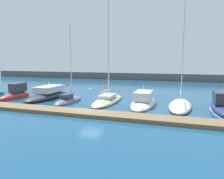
% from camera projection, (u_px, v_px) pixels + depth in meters
% --- Properties ---
extents(ground_plane, '(120.00, 120.00, 0.00)m').
position_uv_depth(ground_plane, '(91.00, 111.00, 23.26)').
color(ground_plane, navy).
extents(dock_pier, '(45.14, 2.38, 0.38)m').
position_uv_depth(dock_pier, '(85.00, 113.00, 21.81)').
color(dock_pier, brown).
rests_on(dock_pier, ground_plane).
extents(breakwater_seawall, '(108.00, 3.40, 2.05)m').
position_uv_depth(breakwater_seawall, '(147.00, 76.00, 61.71)').
color(breakwater_seawall, '#5B5651').
rests_on(breakwater_seawall, ground_plane).
extents(motorboat_red_second, '(1.92, 6.25, 3.22)m').
position_uv_depth(motorboat_red_second, '(16.00, 94.00, 31.51)').
color(motorboat_red_second, '#B72D28').
rests_on(motorboat_red_second, ground_plane).
extents(motorboat_charcoal_third, '(3.33, 9.96, 2.70)m').
position_uv_depth(motorboat_charcoal_third, '(48.00, 94.00, 31.65)').
color(motorboat_charcoal_third, '#2D2D33').
rests_on(motorboat_charcoal_third, ground_plane).
extents(sailboat_slate_fourth, '(2.05, 6.35, 11.15)m').
position_uv_depth(sailboat_slate_fourth, '(68.00, 100.00, 28.39)').
color(sailboat_slate_fourth, slate).
rests_on(sailboat_slate_fourth, ground_plane).
extents(sailboat_sand_fifth, '(2.84, 9.61, 20.13)m').
position_uv_depth(sailboat_sand_fifth, '(108.00, 99.00, 28.50)').
color(sailboat_sand_fifth, beige).
rests_on(sailboat_sand_fifth, ground_plane).
extents(motorboat_white_sixth, '(3.02, 9.33, 2.97)m').
position_uv_depth(motorboat_white_sixth, '(144.00, 101.00, 26.90)').
color(motorboat_white_sixth, white).
rests_on(motorboat_white_sixth, ground_plane).
extents(sailboat_ivory_seventh, '(2.90, 8.39, 14.42)m').
position_uv_depth(sailboat_ivory_seventh, '(180.00, 106.00, 25.08)').
color(sailboat_ivory_seventh, silver).
rests_on(sailboat_ivory_seventh, ground_plane).
extents(motorboat_navy_eighth, '(2.82, 8.71, 3.48)m').
position_uv_depth(motorboat_navy_eighth, '(223.00, 105.00, 23.50)').
color(motorboat_navy_eighth, navy).
rests_on(motorboat_navy_eighth, ground_plane).
extents(mooring_buoy_orange, '(0.65, 0.65, 0.65)m').
position_uv_depth(mooring_buoy_orange, '(104.00, 87.00, 44.45)').
color(mooring_buoy_orange, orange).
rests_on(mooring_buoy_orange, ground_plane).
extents(mooring_buoy_red, '(0.51, 0.51, 0.51)m').
position_uv_depth(mooring_buoy_red, '(67.00, 85.00, 48.39)').
color(mooring_buoy_red, red).
rests_on(mooring_buoy_red, ground_plane).
extents(mooring_buoy_white, '(0.51, 0.51, 0.51)m').
position_uv_depth(mooring_buoy_white, '(91.00, 89.00, 41.39)').
color(mooring_buoy_white, white).
rests_on(mooring_buoy_white, ground_plane).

